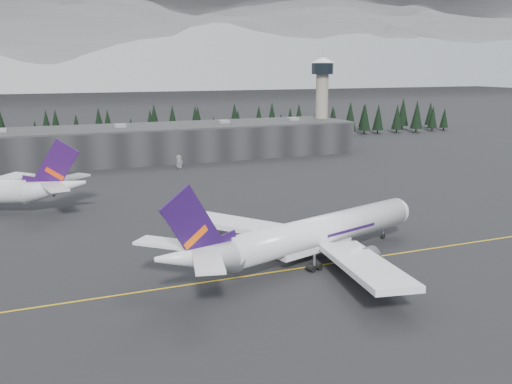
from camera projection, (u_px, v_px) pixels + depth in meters
name	position (u px, v px, depth m)	size (l,w,h in m)	color
ground	(299.00, 264.00, 101.10)	(1400.00, 1400.00, 0.00)	black
taxiline	(304.00, 267.00, 99.30)	(400.00, 0.40, 0.02)	gold
terminal	(148.00, 143.00, 212.43)	(160.00, 30.00, 12.60)	black
control_tower	(322.00, 93.00, 239.54)	(10.00, 10.00, 37.70)	gray
treeline	(130.00, 130.00, 245.53)	(360.00, 20.00, 15.00)	black
mountain_ridge	(43.00, 86.00, 1002.65)	(4400.00, 900.00, 420.00)	white
jet_main	(303.00, 236.00, 100.71)	(57.94, 52.40, 17.45)	silver
gse_vehicle_a	(63.00, 176.00, 177.82)	(2.18, 4.72, 1.31)	silver
gse_vehicle_b	(180.00, 166.00, 195.36)	(1.88, 4.67, 1.59)	silver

